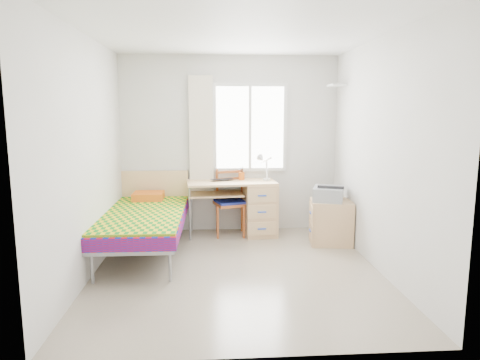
% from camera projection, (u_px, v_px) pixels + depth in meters
% --- Properties ---
extents(floor, '(3.50, 3.50, 0.00)m').
position_uv_depth(floor, '(237.00, 271.00, 4.85)').
color(floor, '#BCAD93').
rests_on(floor, ground).
extents(ceiling, '(3.50, 3.50, 0.00)m').
position_uv_depth(ceiling, '(237.00, 32.00, 4.44)').
color(ceiling, white).
rests_on(ceiling, wall_back).
extents(wall_back, '(3.20, 0.00, 3.20)m').
position_uv_depth(wall_back, '(230.00, 145.00, 6.37)').
color(wall_back, silver).
rests_on(wall_back, ground).
extents(wall_left, '(0.00, 3.50, 3.50)m').
position_uv_depth(wall_left, '(87.00, 158.00, 4.54)').
color(wall_left, silver).
rests_on(wall_left, ground).
extents(wall_right, '(0.00, 3.50, 3.50)m').
position_uv_depth(wall_right, '(380.00, 156.00, 4.75)').
color(wall_right, silver).
rests_on(wall_right, ground).
extents(window, '(1.10, 0.04, 1.30)m').
position_uv_depth(window, '(250.00, 128.00, 6.33)').
color(window, white).
rests_on(window, wall_back).
extents(curtain, '(0.35, 0.05, 1.70)m').
position_uv_depth(curtain, '(201.00, 135.00, 6.25)').
color(curtain, '#F3E2C9').
rests_on(curtain, wall_back).
extents(floating_shelf, '(0.20, 0.32, 0.03)m').
position_uv_depth(floating_shelf, '(337.00, 85.00, 5.99)').
color(floating_shelf, white).
rests_on(floating_shelf, wall_right).
extents(bed, '(1.01, 2.14, 0.92)m').
position_uv_depth(bed, '(145.00, 218.00, 5.46)').
color(bed, gray).
rests_on(bed, floor).
extents(desk, '(1.31, 0.68, 0.79)m').
position_uv_depth(desk, '(255.00, 206.00, 6.24)').
color(desk, tan).
rests_on(desk, floor).
extents(chair, '(0.51, 0.51, 0.96)m').
position_uv_depth(chair, '(231.00, 198.00, 6.24)').
color(chair, '#A75220').
rests_on(chair, floor).
extents(cabinet, '(0.61, 0.56, 0.60)m').
position_uv_depth(cabinet, '(331.00, 222.00, 5.83)').
color(cabinet, tan).
rests_on(cabinet, floor).
extents(printer, '(0.51, 0.55, 0.19)m').
position_uv_depth(printer, '(328.00, 193.00, 5.77)').
color(printer, '#989CA0').
rests_on(printer, cabinet).
extents(laptop, '(0.39, 0.32, 0.03)m').
position_uv_depth(laptop, '(223.00, 180.00, 6.18)').
color(laptop, black).
rests_on(laptop, desk).
extents(pen_cup, '(0.11, 0.11, 0.11)m').
position_uv_depth(pen_cup, '(242.00, 176.00, 6.31)').
color(pen_cup, '#DC5518').
rests_on(pen_cup, desk).
extents(task_lamp, '(0.22, 0.32, 0.40)m').
position_uv_depth(task_lamp, '(264.00, 164.00, 6.08)').
color(task_lamp, white).
rests_on(task_lamp, desk).
extents(book, '(0.28, 0.31, 0.02)m').
position_uv_depth(book, '(219.00, 196.00, 6.15)').
color(book, gray).
rests_on(book, desk).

